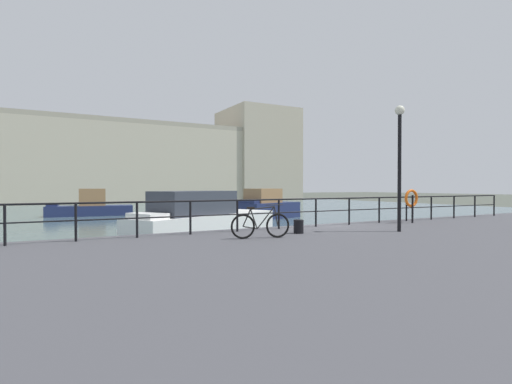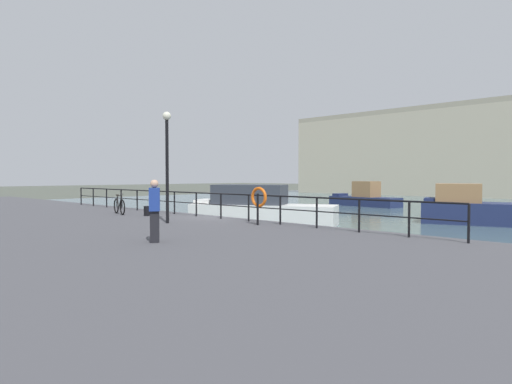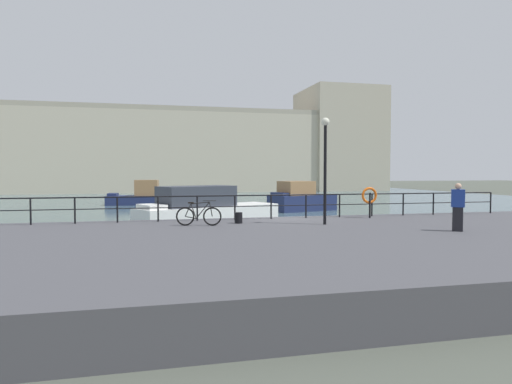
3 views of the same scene
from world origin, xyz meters
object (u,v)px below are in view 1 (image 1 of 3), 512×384
(harbor_building, at_px, (152,162))
(quay_lamp_post, at_px, (400,150))
(moored_harbor_tender, at_px, (202,219))
(moored_small_launch, at_px, (267,207))
(life_ring_stand, at_px, (411,199))
(mooring_bollard, at_px, (299,227))
(parked_bicycle, at_px, (260,225))
(moored_white_yacht, at_px, (90,207))

(harbor_building, xyz_separation_m, quay_lamp_post, (-5.24, -56.37, -2.84))
(moored_harbor_tender, relative_size, moored_small_launch, 1.54)
(life_ring_stand, relative_size, quay_lamp_post, 0.33)
(harbor_building, bearing_deg, mooring_bollard, -98.75)
(parked_bicycle, bearing_deg, life_ring_stand, 22.46)
(moored_small_launch, distance_m, quay_lamp_post, 18.57)
(moored_white_yacht, height_order, moored_harbor_tender, moored_white_yacht)
(parked_bicycle, relative_size, quay_lamp_post, 0.41)
(parked_bicycle, height_order, quay_lamp_post, quay_lamp_post)
(moored_small_launch, bearing_deg, mooring_bollard, 45.98)
(harbor_building, relative_size, quay_lamp_post, 15.32)
(moored_small_launch, bearing_deg, harbor_building, -107.28)
(quay_lamp_post, bearing_deg, moored_white_yacht, 104.50)
(life_ring_stand, bearing_deg, quay_lamp_post, -146.66)
(mooring_bollard, bearing_deg, moored_harbor_tender, 92.85)
(harbor_building, relative_size, moored_small_launch, 11.41)
(moored_white_yacht, height_order, quay_lamp_post, quay_lamp_post)
(life_ring_stand, bearing_deg, moored_white_yacht, 111.55)
(harbor_building, relative_size, moored_harbor_tender, 7.43)
(parked_bicycle, bearing_deg, moored_harbor_tender, 94.92)
(harbor_building, bearing_deg, moored_harbor_tender, -100.60)
(moored_white_yacht, relative_size, life_ring_stand, 5.10)
(moored_harbor_tender, height_order, parked_bicycle, moored_harbor_tender)
(moored_harbor_tender, height_order, moored_small_launch, moored_small_launch)
(harbor_building, bearing_deg, quay_lamp_post, -95.31)
(moored_small_launch, xyz_separation_m, quay_lamp_post, (-5.10, -17.63, 2.82))
(harbor_building, relative_size, parked_bicycle, 37.25)
(parked_bicycle, bearing_deg, moored_small_launch, 73.12)
(moored_white_yacht, distance_m, life_ring_stand, 27.15)
(moored_harbor_tender, relative_size, quay_lamp_post, 2.06)
(parked_bicycle, relative_size, mooring_bollard, 3.94)
(moored_white_yacht, relative_size, quay_lamp_post, 1.69)
(life_ring_stand, bearing_deg, harbor_building, 87.58)
(moored_harbor_tender, distance_m, mooring_bollard, 7.75)
(parked_bicycle, xyz_separation_m, quay_lamp_post, (4.92, -0.74, 2.34))
(harbor_building, xyz_separation_m, parked_bicycle, (-10.16, -55.63, -5.18))
(parked_bicycle, distance_m, mooring_bollard, 1.73)
(moored_small_launch, bearing_deg, quay_lamp_post, 56.78)
(harbor_building, distance_m, moored_small_launch, 39.14)
(moored_white_yacht, relative_size, parked_bicycle, 4.11)
(moored_white_yacht, bearing_deg, moored_small_launch, 148.73)
(harbor_building, height_order, quay_lamp_post, harbor_building)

